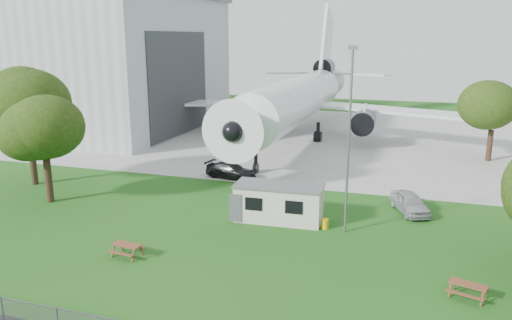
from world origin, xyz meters
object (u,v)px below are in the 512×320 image
(picnic_east, at_px, (467,298))
(hangar, at_px, (57,60))
(site_cabin, at_px, (279,203))
(picnic_west, at_px, (128,256))
(airliner, at_px, (298,97))

(picnic_east, bearing_deg, hangar, 163.37)
(site_cabin, relative_size, picnic_west, 3.79)
(airliner, bearing_deg, picnic_east, -64.71)
(site_cabin, bearing_deg, airliner, 100.67)
(hangar, height_order, site_cabin, hangar)
(airliner, distance_m, picnic_east, 40.67)
(site_cabin, distance_m, picnic_west, 11.08)
(airliner, height_order, picnic_west, airliner)
(picnic_east, bearing_deg, airliner, 133.19)
(hangar, distance_m, airliner, 36.21)
(airliner, bearing_deg, hangar, 179.78)
(site_cabin, distance_m, picnic_east, 14.06)
(airliner, height_order, picnic_east, airliner)
(site_cabin, height_order, picnic_west, site_cabin)
(hangar, relative_size, picnic_east, 23.89)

